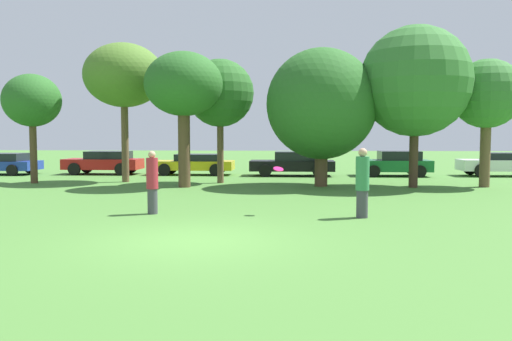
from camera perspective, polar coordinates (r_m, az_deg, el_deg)
ground_plane at (r=11.18m, az=-6.89°, el=-7.61°), size 120.00×120.00×0.00m
person_thrower at (r=14.86m, az=-11.35°, el=-1.27°), size 0.33×0.33×1.78m
person_catcher at (r=14.19m, az=11.63°, el=-1.33°), size 0.36×0.36×1.88m
frisbee at (r=14.48m, az=2.48°, el=0.16°), size 0.30×0.28×0.16m
tree_0 at (r=25.86m, az=-23.45°, el=7.01°), size 2.60×2.60×4.98m
tree_1 at (r=25.26m, az=-14.35°, el=10.06°), size 3.72×3.72×6.48m
tree_2 at (r=22.22m, az=-7.98°, el=9.23°), size 3.29×3.29×5.71m
tree_3 at (r=23.94m, az=-3.98°, el=8.45°), size 3.09×3.09×5.67m
tree_4 at (r=22.49m, az=7.24°, el=7.25°), size 4.73×4.73×5.92m
tree_5 at (r=22.89m, az=17.13°, el=9.34°), size 4.62×4.62×6.77m
tree_6 at (r=24.10m, az=24.08°, el=7.61°), size 2.92×2.92×5.42m
parked_car_red at (r=30.32m, az=-16.33°, el=0.92°), size 4.25×1.96×1.30m
parked_car_yellow at (r=28.87m, az=-6.81°, el=0.77°), size 4.53×1.89×1.15m
parked_car_black at (r=28.06m, az=4.18°, el=0.82°), size 4.54×2.07×1.31m
parked_car_green at (r=28.83m, az=15.06°, el=0.80°), size 3.84×2.11×1.35m
parked_car_white at (r=30.77m, az=25.61°, el=0.71°), size 4.48×1.95×1.25m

